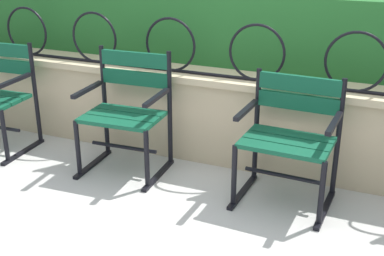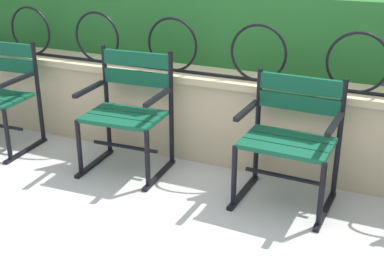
% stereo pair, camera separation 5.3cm
% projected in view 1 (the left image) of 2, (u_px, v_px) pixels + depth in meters
% --- Properties ---
extents(ground_plane, '(60.00, 60.00, 0.00)m').
position_uv_depth(ground_plane, '(183.00, 215.00, 3.30)').
color(ground_plane, '#B7B5AF').
extents(stone_wall, '(6.48, 0.41, 0.69)m').
position_uv_depth(stone_wall, '(231.00, 118.00, 3.98)').
color(stone_wall, tan).
rests_on(stone_wall, ground).
extents(iron_arch_fence, '(5.95, 0.02, 0.42)m').
position_uv_depth(iron_arch_fence, '(214.00, 52.00, 3.77)').
color(iron_arch_fence, black).
rests_on(iron_arch_fence, stone_wall).
extents(hedge_row, '(6.35, 0.69, 0.70)m').
position_uv_depth(hedge_row, '(260.00, 21.00, 4.16)').
color(hedge_row, '#236028').
rests_on(hedge_row, stone_wall).
extents(park_chair_centre_left, '(0.62, 0.55, 0.90)m').
position_uv_depth(park_chair_centre_left, '(127.00, 109.00, 3.79)').
color(park_chair_centre_left, '#0F4C33').
rests_on(park_chair_centre_left, ground).
extents(park_chair_centre_right, '(0.63, 0.54, 0.84)m').
position_uv_depth(park_chair_centre_right, '(290.00, 135.00, 3.35)').
color(park_chair_centre_right, '#0F4C33').
rests_on(park_chair_centre_right, ground).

